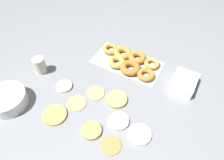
{
  "coord_description": "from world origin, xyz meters",
  "views": [
    {
      "loc": [
        -0.33,
        0.53,
        0.84
      ],
      "look_at": [
        0.0,
        -0.07,
        0.04
      ],
      "focal_mm": 32.0,
      "sensor_mm": 36.0,
      "label": 1
    }
  ],
  "objects_px": {
    "pancake_0": "(55,115)",
    "container_stack": "(184,83)",
    "batter_bowl": "(7,99)",
    "pancake_1": "(77,103)",
    "pancake_8": "(95,93)",
    "pancake_7": "(111,145)",
    "donut_tray": "(129,61)",
    "paper_cup": "(40,65)",
    "pancake_5": "(64,86)",
    "pancake_6": "(119,121)",
    "pancake_3": "(139,134)",
    "pancake_2": "(92,130)",
    "pancake_4": "(117,99)"
  },
  "relations": [
    {
      "from": "pancake_2",
      "to": "donut_tray",
      "type": "relative_size",
      "value": 0.23
    },
    {
      "from": "pancake_7",
      "to": "pancake_0",
      "type": "bearing_deg",
      "value": 0.36
    },
    {
      "from": "pancake_3",
      "to": "container_stack",
      "type": "bearing_deg",
      "value": -103.15
    },
    {
      "from": "pancake_1",
      "to": "batter_bowl",
      "type": "relative_size",
      "value": 0.5
    },
    {
      "from": "donut_tray",
      "to": "batter_bowl",
      "type": "relative_size",
      "value": 2.12
    },
    {
      "from": "pancake_0",
      "to": "pancake_4",
      "type": "bearing_deg",
      "value": -134.17
    },
    {
      "from": "pancake_2",
      "to": "batter_bowl",
      "type": "bearing_deg",
      "value": 9.57
    },
    {
      "from": "paper_cup",
      "to": "pancake_3",
      "type": "bearing_deg",
      "value": 172.76
    },
    {
      "from": "pancake_3",
      "to": "pancake_5",
      "type": "distance_m",
      "value": 0.47
    },
    {
      "from": "pancake_0",
      "to": "pancake_8",
      "type": "relative_size",
      "value": 1.23
    },
    {
      "from": "pancake_5",
      "to": "pancake_6",
      "type": "height_order",
      "value": "pancake_6"
    },
    {
      "from": "pancake_3",
      "to": "pancake_4",
      "type": "distance_m",
      "value": 0.21
    },
    {
      "from": "pancake_4",
      "to": "pancake_5",
      "type": "distance_m",
      "value": 0.29
    },
    {
      "from": "pancake_5",
      "to": "pancake_6",
      "type": "relative_size",
      "value": 0.89
    },
    {
      "from": "pancake_2",
      "to": "container_stack",
      "type": "xyz_separation_m",
      "value": [
        -0.28,
        -0.46,
        0.02
      ]
    },
    {
      "from": "pancake_0",
      "to": "donut_tray",
      "type": "xyz_separation_m",
      "value": [
        -0.15,
        -0.49,
        0.01
      ]
    },
    {
      "from": "pancake_3",
      "to": "pancake_7",
      "type": "distance_m",
      "value": 0.14
    },
    {
      "from": "container_stack",
      "to": "pancake_5",
      "type": "bearing_deg",
      "value": 29.98
    },
    {
      "from": "pancake_0",
      "to": "pancake_4",
      "type": "distance_m",
      "value": 0.31
    },
    {
      "from": "pancake_1",
      "to": "container_stack",
      "type": "distance_m",
      "value": 0.57
    },
    {
      "from": "pancake_3",
      "to": "pancake_8",
      "type": "xyz_separation_m",
      "value": [
        0.3,
        -0.1,
        -0.0
      ]
    },
    {
      "from": "pancake_5",
      "to": "pancake_8",
      "type": "bearing_deg",
      "value": -164.31
    },
    {
      "from": "donut_tray",
      "to": "pancake_7",
      "type": "bearing_deg",
      "value": 107.57
    },
    {
      "from": "pancake_3",
      "to": "donut_tray",
      "type": "height_order",
      "value": "donut_tray"
    },
    {
      "from": "pancake_6",
      "to": "batter_bowl",
      "type": "bearing_deg",
      "value": 18.54
    },
    {
      "from": "pancake_3",
      "to": "pancake_1",
      "type": "bearing_deg",
      "value": 0.13
    },
    {
      "from": "pancake_0",
      "to": "paper_cup",
      "type": "distance_m",
      "value": 0.32
    },
    {
      "from": "pancake_2",
      "to": "paper_cup",
      "type": "relative_size",
      "value": 0.95
    },
    {
      "from": "pancake_0",
      "to": "container_stack",
      "type": "distance_m",
      "value": 0.68
    },
    {
      "from": "pancake_1",
      "to": "pancake_8",
      "type": "xyz_separation_m",
      "value": [
        -0.05,
        -0.1,
        -0.0
      ]
    },
    {
      "from": "pancake_6",
      "to": "container_stack",
      "type": "distance_m",
      "value": 0.41
    },
    {
      "from": "pancake_0",
      "to": "container_stack",
      "type": "relative_size",
      "value": 0.79
    },
    {
      "from": "pancake_7",
      "to": "paper_cup",
      "type": "xyz_separation_m",
      "value": [
        0.56,
        -0.19,
        0.04
      ]
    },
    {
      "from": "pancake_1",
      "to": "pancake_6",
      "type": "distance_m",
      "value": 0.23
    },
    {
      "from": "pancake_0",
      "to": "pancake_1",
      "type": "relative_size",
      "value": 1.22
    },
    {
      "from": "batter_bowl",
      "to": "container_stack",
      "type": "relative_size",
      "value": 1.3
    },
    {
      "from": "pancake_2",
      "to": "pancake_7",
      "type": "relative_size",
      "value": 1.02
    },
    {
      "from": "pancake_7",
      "to": "batter_bowl",
      "type": "distance_m",
      "value": 0.56
    },
    {
      "from": "pancake_0",
      "to": "pancake_7",
      "type": "height_order",
      "value": "pancake_0"
    },
    {
      "from": "pancake_6",
      "to": "batter_bowl",
      "type": "relative_size",
      "value": 0.49
    },
    {
      "from": "pancake_8",
      "to": "pancake_7",
      "type": "bearing_deg",
      "value": 135.53
    },
    {
      "from": "pancake_4",
      "to": "batter_bowl",
      "type": "height_order",
      "value": "batter_bowl"
    },
    {
      "from": "paper_cup",
      "to": "pancake_8",
      "type": "bearing_deg",
      "value": -177.1
    },
    {
      "from": "pancake_6",
      "to": "container_stack",
      "type": "bearing_deg",
      "value": -118.89
    },
    {
      "from": "pancake_4",
      "to": "container_stack",
      "type": "xyz_separation_m",
      "value": [
        -0.27,
        -0.26,
        0.02
      ]
    },
    {
      "from": "pancake_2",
      "to": "pancake_8",
      "type": "xyz_separation_m",
      "value": [
        0.1,
        -0.19,
        -0.0
      ]
    },
    {
      "from": "donut_tray",
      "to": "batter_bowl",
      "type": "height_order",
      "value": "batter_bowl"
    },
    {
      "from": "pancake_3",
      "to": "donut_tray",
      "type": "relative_size",
      "value": 0.26
    },
    {
      "from": "pancake_8",
      "to": "container_stack",
      "type": "bearing_deg",
      "value": -144.78
    },
    {
      "from": "pancake_1",
      "to": "pancake_7",
      "type": "bearing_deg",
      "value": 157.7
    }
  ]
}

